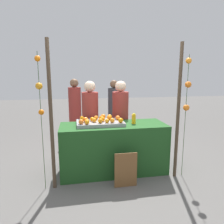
{
  "coord_description": "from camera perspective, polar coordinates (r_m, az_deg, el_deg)",
  "views": [
    {
      "loc": [
        -0.67,
        -3.5,
        1.77
      ],
      "look_at": [
        0.0,
        0.15,
        1.09
      ],
      "focal_mm": 32.65,
      "sensor_mm": 36.0,
      "label": 1
    }
  ],
  "objects": [
    {
      "name": "orange_7",
      "position": [
        3.74,
        -0.8,
        -1.58
      ],
      "size": [
        0.09,
        0.09,
        0.09
      ],
      "primitive_type": "sphere",
      "color": "orange",
      "rests_on": "orange_tray"
    },
    {
      "name": "crowd_person_1",
      "position": [
        5.79,
        0.52,
        0.29
      ],
      "size": [
        0.33,
        0.33,
        1.63
      ],
      "color": "#333338",
      "rests_on": "ground_plane"
    },
    {
      "name": "orange_12",
      "position": [
        3.75,
        -8.36,
        -1.74
      ],
      "size": [
        0.08,
        0.08,
        0.08
      ],
      "primitive_type": "sphere",
      "color": "orange",
      "rests_on": "orange_tray"
    },
    {
      "name": "orange_4",
      "position": [
        3.53,
        0.1,
        -2.38
      ],
      "size": [
        0.08,
        0.08,
        0.08
      ],
      "primitive_type": "sphere",
      "color": "orange",
      "rests_on": "orange_tray"
    },
    {
      "name": "orange_3",
      "position": [
        3.75,
        1.6,
        -1.6
      ],
      "size": [
        0.08,
        0.08,
        0.08
      ],
      "primitive_type": "sphere",
      "color": "orange",
      "rests_on": "orange_tray"
    },
    {
      "name": "orange_11",
      "position": [
        3.66,
        -5.57,
        -1.99
      ],
      "size": [
        0.07,
        0.07,
        0.07
      ],
      "primitive_type": "sphere",
      "color": "orange",
      "rests_on": "orange_tray"
    },
    {
      "name": "orange_8",
      "position": [
        3.52,
        2.45,
        -2.36
      ],
      "size": [
        0.09,
        0.09,
        0.09
      ],
      "primitive_type": "sphere",
      "color": "orange",
      "rests_on": "orange_tray"
    },
    {
      "name": "orange_0",
      "position": [
        3.52,
        -1.38,
        -2.48
      ],
      "size": [
        0.07,
        0.07,
        0.07
      ],
      "primitive_type": "sphere",
      "color": "orange",
      "rests_on": "orange_tray"
    },
    {
      "name": "orange_1",
      "position": [
        3.85,
        -2.48,
        -1.25
      ],
      "size": [
        0.09,
        0.09,
        0.09
      ],
      "primitive_type": "sphere",
      "color": "orange",
      "rests_on": "orange_tray"
    },
    {
      "name": "orange_14",
      "position": [
        3.5,
        -3.31,
        -2.47
      ],
      "size": [
        0.08,
        0.08,
        0.08
      ],
      "primitive_type": "sphere",
      "color": "orange",
      "rests_on": "orange_tray"
    },
    {
      "name": "vendor_right",
      "position": [
        4.27,
        2.34,
        -3.2
      ],
      "size": [
        0.33,
        0.33,
        1.65
      ],
      "color": "maroon",
      "rests_on": "ground_plane"
    },
    {
      "name": "canopy_post_left",
      "position": [
        3.18,
        -16.69,
        -1.41
      ],
      "size": [
        0.06,
        0.06,
        2.29
      ],
      "primitive_type": "cylinder",
      "color": "#473828",
      "rests_on": "ground_plane"
    },
    {
      "name": "juice_bottle",
      "position": [
        3.72,
        6.1,
        -1.93
      ],
      "size": [
        0.07,
        0.07,
        0.19
      ],
      "color": "#EDA817",
      "rests_on": "stall_counter"
    },
    {
      "name": "orange_13",
      "position": [
        3.62,
        -2.65,
        -2.03
      ],
      "size": [
        0.08,
        0.08,
        0.08
      ],
      "primitive_type": "sphere",
      "color": "orange",
      "rests_on": "orange_tray"
    },
    {
      "name": "garland_strand_left",
      "position": [
        3.14,
        -19.7,
        6.41
      ],
      "size": [
        0.1,
        0.1,
        2.1
      ],
      "color": "#2D4C23",
      "rests_on": "ground_plane"
    },
    {
      "name": "orange_tray",
      "position": [
        3.66,
        -3.35,
        -3.04
      ],
      "size": [
        0.83,
        0.52,
        0.06
      ],
      "primitive_type": "cube",
      "color": "gray",
      "rests_on": "stall_counter"
    },
    {
      "name": "garland_strand_right",
      "position": [
        3.61,
        20.39,
        6.32
      ],
      "size": [
        0.11,
        0.11,
        2.1
      ],
      "color": "#2D4C23",
      "rests_on": "ground_plane"
    },
    {
      "name": "orange_2",
      "position": [
        3.57,
        -5.0,
        -2.27
      ],
      "size": [
        0.08,
        0.08,
        0.08
      ],
      "primitive_type": "sphere",
      "color": "orange",
      "rests_on": "orange_tray"
    },
    {
      "name": "orange_9",
      "position": [
        3.78,
        -4.48,
        -1.58
      ],
      "size": [
        0.08,
        0.08,
        0.08
      ],
      "primitive_type": "sphere",
      "color": "orange",
      "rests_on": "orange_tray"
    },
    {
      "name": "orange_16",
      "position": [
        3.61,
        -7.44,
        -2.11
      ],
      "size": [
        0.09,
        0.09,
        0.09
      ],
      "primitive_type": "sphere",
      "color": "orange",
      "rests_on": "orange_tray"
    },
    {
      "name": "ground_plane",
      "position": [
        3.98,
        0.4,
        -16.07
      ],
      "size": [
        24.0,
        24.0,
        0.0
      ],
      "primitive_type": "plane",
      "color": "#565451"
    },
    {
      "name": "chalkboard_sign",
      "position": [
        3.37,
        3.86,
        -15.95
      ],
      "size": [
        0.36,
        0.03,
        0.58
      ],
      "color": "brown",
      "rests_on": "ground_plane"
    },
    {
      "name": "orange_6",
      "position": [
        3.69,
        -2.99,
        -1.74
      ],
      "size": [
        0.09,
        0.09,
        0.09
      ],
      "primitive_type": "sphere",
      "color": "orange",
      "rests_on": "orange_tray"
    },
    {
      "name": "canopy_post_right",
      "position": [
        3.59,
        18.03,
        -0.19
      ],
      "size": [
        0.06,
        0.06,
        2.29
      ],
      "primitive_type": "cylinder",
      "color": "#473828",
      "rests_on": "ground_plane"
    },
    {
      "name": "orange_10",
      "position": [
        3.44,
        -7.0,
        -2.8
      ],
      "size": [
        0.08,
        0.08,
        0.08
      ],
      "primitive_type": "sphere",
      "color": "orange",
      "rests_on": "orange_tray"
    },
    {
      "name": "orange_17",
      "position": [
        3.83,
        -0.65,
        -1.31
      ],
      "size": [
        0.09,
        0.09,
        0.09
      ],
      "primitive_type": "sphere",
      "color": "orange",
      "rests_on": "orange_tray"
    },
    {
      "name": "vendor_left",
      "position": [
        4.2,
        -6.06,
        -3.46
      ],
      "size": [
        0.33,
        0.33,
        1.65
      ],
      "color": "maroon",
      "rests_on": "ground_plane"
    },
    {
      "name": "stall_counter",
      "position": [
        3.8,
        0.41,
        -10.04
      ],
      "size": [
        1.9,
        0.71,
        0.89
      ],
      "primitive_type": "cube",
      "color": "#1E4C1E",
      "rests_on": "ground_plane"
    },
    {
      "name": "orange_15",
      "position": [
        3.52,
        -7.02,
        -2.53
      ],
      "size": [
        0.07,
        0.07,
        0.07
      ],
      "primitive_type": "sphere",
      "color": "orange",
      "rests_on": "orange_tray"
    },
    {
      "name": "orange_5",
      "position": [
        3.46,
        -8.66,
        -2.71
      ],
      "size": [
        0.08,
        0.08,
        0.08
      ],
      "primitive_type": "sphere",
      "color": "orange",
      "rests_on": "orange_tray"
    },
    {
      "name": "crowd_person_0",
      "position": [
        5.63,
        -10.29,
        0.04
      ],
      "size": [
        0.33,
        0.33,
        1.67
      ],
      "color": "maroon",
      "rests_on": "ground_plane"
    }
  ]
}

